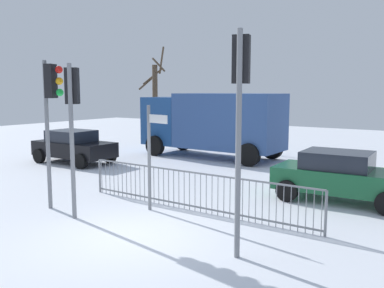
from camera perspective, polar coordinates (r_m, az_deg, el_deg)
ground_plane at (r=9.70m, az=-8.15°, el=-12.23°), size 60.00×60.00×0.00m
traffic_light_rear_right at (r=8.00m, az=6.64°, el=7.02°), size 0.37×0.55×4.36m
traffic_light_mid_left at (r=10.92m, az=-15.97°, el=5.05°), size 0.42×0.51×3.90m
traffic_light_rear_left at (r=11.85m, az=-18.68°, el=5.59°), size 0.54×0.39×4.03m
direction_sign_post at (r=11.21m, az=-5.66°, el=-1.08°), size 0.78×0.21×2.85m
pedestrian_guard_railing at (r=11.34m, az=0.03°, el=-6.35°), size 7.28×0.14×1.07m
car_green_near at (r=12.99m, az=19.62°, el=-4.07°), size 3.87×2.07×1.47m
car_black_mid at (r=19.46m, az=-15.86°, el=-0.26°), size 3.84×2.00×1.47m
delivery_truck at (r=20.27m, az=2.78°, el=3.06°), size 7.08×2.77×3.10m
bare_tree_left at (r=26.95m, az=-5.06°, el=6.14°), size 1.63×1.62×5.96m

